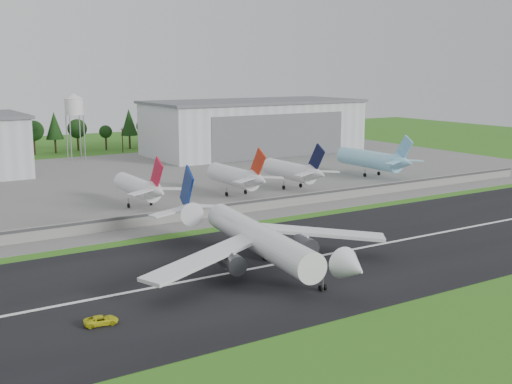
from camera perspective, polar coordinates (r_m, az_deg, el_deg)
ground at (r=135.26m, az=9.78°, el=-6.39°), size 600.00×600.00×0.00m
runway at (r=142.50m, az=7.09°, el=-5.40°), size 320.00×60.00×0.10m
runway_centerline at (r=142.49m, az=7.09°, el=-5.38°), size 220.00×1.00×0.02m
apron at (r=235.96m, az=-9.96°, el=1.03°), size 320.00×150.00×0.10m
blast_fence at (r=178.08m, az=-2.04°, el=-1.44°), size 240.00×0.61×3.50m
hangar_east at (r=308.03m, az=-0.19°, el=5.83°), size 102.00×47.00×25.20m
water_tower at (r=292.85m, az=-15.89°, el=7.50°), size 8.40×8.40×29.40m
utility_poles at (r=310.82m, az=-15.55°, el=3.14°), size 230.00×3.00×12.00m
treeline at (r=325.13m, az=-16.31°, el=3.42°), size 320.00×16.00×22.00m
main_airliner at (r=129.62m, az=0.40°, el=-4.74°), size 56.77×59.23×18.17m
ground_vehicle at (r=105.94m, az=-13.61°, el=-11.02°), size 5.65×3.17×1.49m
parked_jet_red_a at (r=188.49m, az=-10.17°, el=0.39°), size 7.36×31.29×16.52m
parked_jet_red_b at (r=202.64m, az=-1.59°, el=1.37°), size 7.36×31.29×16.80m
parked_jet_navy at (r=214.44m, az=3.48°, el=1.87°), size 7.36×31.29×16.75m
parked_jet_skyblue at (r=243.38m, az=10.52°, el=2.84°), size 7.36×37.29×17.07m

